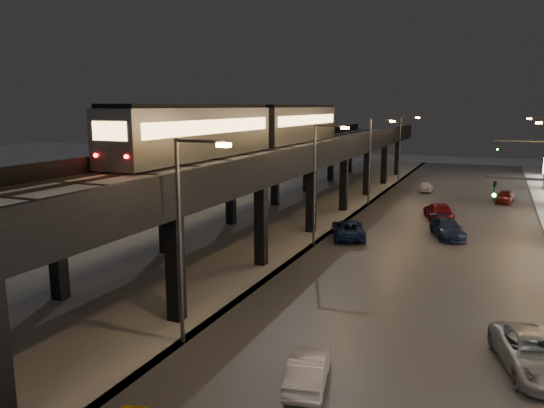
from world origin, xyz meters
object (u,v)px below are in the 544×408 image
(subway_train, at_px, (256,126))
(car_near_white, at_px, (308,370))
(car_far_white, at_px, (426,187))
(car_mid_silver, at_px, (348,230))
(car_onc_red, at_px, (505,197))
(car_mid_dark, at_px, (439,212))
(car_onc_white, at_px, (447,229))
(car_onc_dark, at_px, (535,355))

(subway_train, distance_m, car_near_white, 30.62)
(car_far_white, bearing_deg, car_mid_silver, 82.40)
(subway_train, distance_m, car_onc_red, 28.86)
(car_near_white, height_order, car_mid_dark, car_mid_dark)
(car_near_white, distance_m, car_far_white, 48.57)
(car_mid_silver, height_order, car_mid_dark, car_mid_dark)
(subway_train, distance_m, car_mid_silver, 12.88)
(car_mid_silver, distance_m, car_onc_red, 24.48)
(car_mid_silver, bearing_deg, car_onc_white, -174.52)
(subway_train, height_order, car_mid_silver, subway_train)
(car_near_white, xyz_separation_m, car_onc_red, (6.96, 44.09, 0.03))
(subway_train, distance_m, car_mid_dark, 18.41)
(car_mid_silver, height_order, car_far_white, car_mid_silver)
(car_onc_white, bearing_deg, car_mid_silver, -174.59)
(car_mid_dark, bearing_deg, car_mid_silver, 44.13)
(car_onc_dark, distance_m, car_onc_red, 39.67)
(car_mid_silver, relative_size, car_onc_white, 1.05)
(car_far_white, distance_m, car_onc_white, 23.25)
(subway_train, relative_size, car_mid_silver, 7.56)
(car_onc_white, height_order, car_onc_red, car_onc_white)
(car_mid_dark, relative_size, car_onc_red, 1.36)
(subway_train, height_order, car_onc_dark, subway_train)
(car_onc_red, bearing_deg, subway_train, -130.86)
(car_mid_silver, distance_m, car_onc_white, 7.88)
(car_onc_dark, xyz_separation_m, car_onc_red, (-0.83, 39.66, -0.06))
(car_mid_silver, bearing_deg, car_near_white, 82.26)
(car_mid_silver, xyz_separation_m, car_onc_red, (11.45, 21.64, -0.05))
(car_near_white, height_order, car_onc_white, car_onc_white)
(car_near_white, relative_size, car_onc_dark, 0.73)
(car_near_white, bearing_deg, car_far_white, -99.27)
(car_onc_dark, height_order, car_onc_white, car_onc_dark)
(subway_train, height_order, car_mid_dark, subway_train)
(car_mid_dark, bearing_deg, car_onc_white, 86.15)
(car_far_white, bearing_deg, car_onc_red, 151.39)
(car_near_white, relative_size, car_mid_silver, 0.75)
(car_onc_dark, xyz_separation_m, car_onc_white, (-5.12, 21.29, -0.02))
(car_mid_dark, distance_m, car_far_white, 16.52)
(subway_train, relative_size, car_onc_red, 9.97)
(car_onc_white, distance_m, car_onc_red, 18.86)
(car_mid_silver, xyz_separation_m, car_onc_dark, (12.29, -18.02, 0.01))
(car_mid_silver, relative_size, car_mid_dark, 0.97)
(subway_train, distance_m, car_far_white, 26.87)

